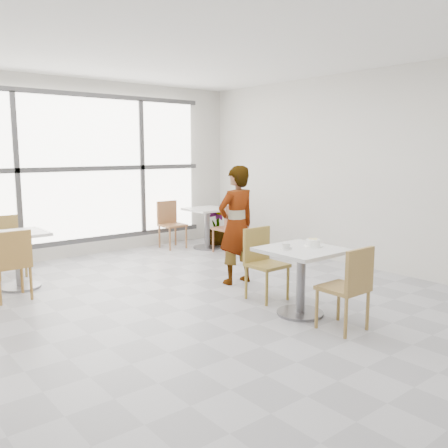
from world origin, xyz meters
TOP-DOWN VIEW (x-y plane):
  - floor at (0.00, 0.00)m, footprint 7.00×7.00m
  - ceiling at (0.00, 0.00)m, footprint 7.00×7.00m
  - wall_back at (0.00, 3.50)m, footprint 6.00×0.00m
  - wall_right at (3.00, 0.00)m, footprint 0.00×7.00m
  - window at (0.00, 3.44)m, footprint 4.60×0.07m
  - main_table at (0.57, -0.94)m, footprint 0.80×0.80m
  - chair_near at (0.57, -1.59)m, footprint 0.42×0.42m
  - chair_far at (0.67, -0.23)m, footprint 0.42×0.42m
  - oatmeal_bowl at (0.75, -0.95)m, footprint 0.21×0.21m
  - coffee_cup at (0.41, -0.86)m, footprint 0.16×0.13m
  - person at (0.86, 0.48)m, footprint 0.60×0.40m
  - bg_table_left at (-1.52, 2.12)m, footprint 0.70×0.70m
  - bg_table_right at (1.99, 2.62)m, footprint 0.70×0.70m
  - bg_chair_left_near at (-1.75, 1.60)m, footprint 0.42×0.42m
  - bg_chair_left_far at (-1.46, 2.90)m, footprint 0.42×0.42m
  - bg_chair_right_near at (2.03, 2.01)m, footprint 0.42×0.42m
  - bg_chair_right_far at (1.50, 3.12)m, footprint 0.42×0.42m
  - plant_right at (2.28, 2.69)m, footprint 0.53×0.53m

SIDE VIEW (x-z plane):
  - floor at x=0.00m, z-range 0.00..0.00m
  - plant_right at x=2.28m, z-range 0.00..0.75m
  - bg_table_left at x=-1.52m, z-range 0.11..0.86m
  - bg_table_right at x=1.99m, z-range 0.11..0.86m
  - chair_near at x=0.57m, z-range 0.07..0.94m
  - chair_far at x=0.67m, z-range 0.07..0.94m
  - bg_chair_left_near at x=-1.75m, z-range 0.07..0.94m
  - bg_chair_left_far at x=-1.46m, z-range 0.07..0.94m
  - bg_chair_right_near at x=2.03m, z-range 0.07..0.94m
  - bg_chair_right_far at x=1.50m, z-range 0.07..0.94m
  - main_table at x=0.57m, z-range 0.15..0.90m
  - coffee_cup at x=0.41m, z-range 0.75..0.81m
  - oatmeal_bowl at x=0.75m, z-range 0.75..0.84m
  - person at x=0.86m, z-range 0.00..1.61m
  - window at x=0.00m, z-range 0.24..2.76m
  - wall_back at x=0.00m, z-range -1.50..4.50m
  - wall_right at x=3.00m, z-range -2.00..5.00m
  - ceiling at x=0.00m, z-range 3.00..3.00m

